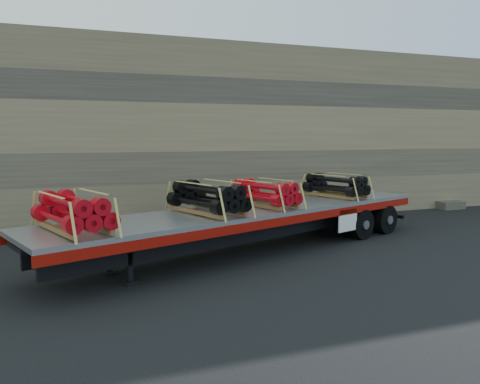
{
  "coord_description": "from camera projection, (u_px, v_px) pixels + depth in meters",
  "views": [
    {
      "loc": [
        -4.66,
        -12.24,
        3.36
      ],
      "look_at": [
        0.45,
        1.76,
        1.59
      ],
      "focal_mm": 35.0,
      "sensor_mm": 36.0,
      "label": 1
    }
  ],
  "objects": [
    {
      "name": "trailer",
      "position": [
        251.0,
        230.0,
        13.72
      ],
      "size": [
        12.99,
        6.73,
        1.29
      ],
      "primitive_type": null,
      "rotation": [
        0.0,
        0.0,
        0.35
      ],
      "color": "#ACAEB3",
      "rests_on": "ground"
    },
    {
      "name": "bundle_midfront",
      "position": [
        208.0,
        198.0,
        12.61
      ],
      "size": [
        1.88,
        2.58,
        0.82
      ],
      "primitive_type": null,
      "rotation": [
        0.0,
        0.0,
        0.35
      ],
      "color": "black",
      "rests_on": "trailer"
    },
    {
      "name": "bundle_rear",
      "position": [
        336.0,
        186.0,
        16.08
      ],
      "size": [
        1.71,
        2.35,
        0.75
      ],
      "primitive_type": null,
      "rotation": [
        0.0,
        0.0,
        0.35
      ],
      "color": "black",
      "rests_on": "trailer"
    },
    {
      "name": "bundle_midrear",
      "position": [
        265.0,
        194.0,
        13.95
      ],
      "size": [
        1.72,
        2.36,
        0.75
      ],
      "primitive_type": null,
      "rotation": [
        0.0,
        0.0,
        0.35
      ],
      "color": "red",
      "rests_on": "trailer"
    },
    {
      "name": "bundle_front",
      "position": [
        73.0,
        213.0,
        10.28
      ],
      "size": [
        1.85,
        2.53,
        0.81
      ],
      "primitive_type": null,
      "rotation": [
        0.0,
        0.0,
        0.35
      ],
      "color": "red",
      "rests_on": "trailer"
    },
    {
      "name": "rock_wall",
      "position": [
        190.0,
        133.0,
        19.06
      ],
      "size": [
        44.0,
        3.0,
        7.0
      ],
      "primitive_type": "cube",
      "color": "#7A6B54",
      "rests_on": "ground"
    },
    {
      "name": "ground",
      "position": [
        246.0,
        254.0,
        13.4
      ],
      "size": [
        120.0,
        120.0,
        0.0
      ],
      "primitive_type": "plane",
      "color": "black",
      "rests_on": "ground"
    }
  ]
}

